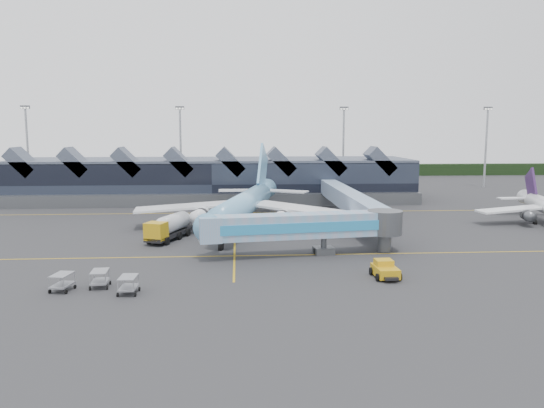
{
  "coord_description": "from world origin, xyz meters",
  "views": [
    {
      "loc": [
        0.52,
        -74.82,
        16.14
      ],
      "look_at": [
        5.65,
        4.25,
        5.0
      ],
      "focal_mm": 35.0,
      "sensor_mm": 36.0,
      "label": 1
    }
  ],
  "objects": [
    {
      "name": "fuel_truck",
      "position": [
        -9.56,
        3.0,
        2.05
      ],
      "size": [
        6.04,
        10.76,
        3.65
      ],
      "rotation": [
        0.0,
        0.0,
        -0.36
      ],
      "color": "black",
      "rests_on": "ground"
    },
    {
      "name": "tree_line_far",
      "position": [
        0.0,
        110.0,
        2.0
      ],
      "size": [
        260.0,
        4.0,
        4.0
      ],
      "primitive_type": "cube",
      "color": "black",
      "rests_on": "ground"
    },
    {
      "name": "jet_bridge",
      "position": [
        10.45,
        -7.94,
        3.76
      ],
      "size": [
        26.89,
        7.52,
        5.61
      ],
      "rotation": [
        0.0,
        0.0,
        0.14
      ],
      "color": "#76A4C6",
      "rests_on": "ground"
    },
    {
      "name": "baggage_carts",
      "position": [
        -13.78,
        -21.97,
        0.99
      ],
      "size": [
        8.82,
        5.0,
        1.77
      ],
      "rotation": [
        0.0,
        0.0,
        -0.03
      ],
      "color": "#94969D",
      "rests_on": "ground"
    },
    {
      "name": "pushback_tug",
      "position": [
        16.61,
        -19.12,
        0.85
      ],
      "size": [
        2.84,
        4.36,
        1.88
      ],
      "rotation": [
        0.0,
        0.0,
        0.04
      ],
      "color": "#C59512",
      "rests_on": "ground"
    },
    {
      "name": "taxi_stripes",
      "position": [
        0.0,
        10.0,
        0.01
      ],
      "size": [
        120.0,
        60.0,
        0.01
      ],
      "color": "gold",
      "rests_on": "ground"
    },
    {
      "name": "light_masts",
      "position": [
        21.0,
        62.8,
        12.49
      ],
      "size": [
        132.4,
        42.56,
        22.45
      ],
      "color": "#9A9DA2",
      "rests_on": "ground"
    },
    {
      "name": "ground",
      "position": [
        0.0,
        0.0,
        0.0
      ],
      "size": [
        260.0,
        260.0,
        0.0
      ],
      "primitive_type": "plane",
      "color": "#272729",
      "rests_on": "ground"
    },
    {
      "name": "main_airliner",
      "position": [
        1.73,
        11.17,
        4.1
      ],
      "size": [
        36.87,
        43.09,
        13.96
      ],
      "rotation": [
        0.0,
        0.0,
        -0.22
      ],
      "color": "#74B9EB",
      "rests_on": "ground"
    },
    {
      "name": "terminal",
      "position": [
        -5.07,
        47.35,
        4.88
      ],
      "size": [
        90.0,
        22.25,
        12.52
      ],
      "color": "black",
      "rests_on": "ground"
    }
  ]
}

